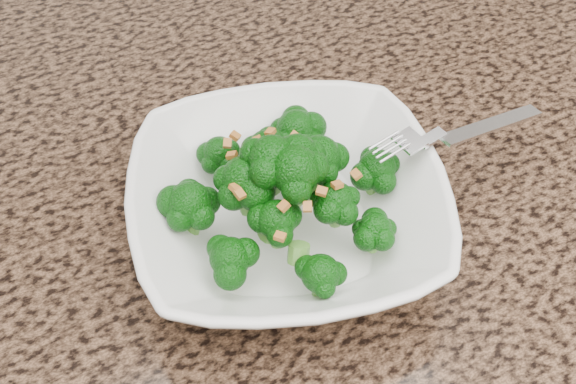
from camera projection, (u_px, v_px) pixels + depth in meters
granite_counter at (207, 255)px, 0.59m from camera, size 1.64×1.04×0.03m
bowl at (288, 209)px, 0.57m from camera, size 0.31×0.31×0.06m
broccoli_pile at (288, 153)px, 0.52m from camera, size 0.22×0.22×0.06m
garlic_topping at (288, 117)px, 0.50m from camera, size 0.13×0.13×0.01m
fork at (436, 136)px, 0.57m from camera, size 0.19×0.06×0.01m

